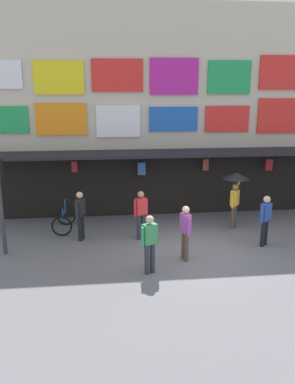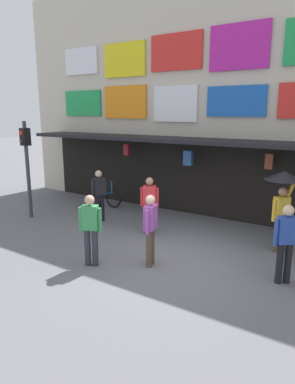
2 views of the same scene
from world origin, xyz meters
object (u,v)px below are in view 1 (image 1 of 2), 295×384
(pedestrian_in_yellow, at_px, (265,218))
(pedestrian_in_red, at_px, (149,240))
(bicycle_parked, at_px, (64,220))
(pedestrian_with_umbrella, at_px, (236,185))
(pedestrian_in_purple, at_px, (141,212))
(pedestrian_in_green, at_px, (185,230))
(pedestrian_in_white, at_px, (80,213))

(pedestrian_in_yellow, distance_m, pedestrian_in_red, 4.19)
(bicycle_parked, relative_size, pedestrian_in_red, 0.71)
(pedestrian_in_yellow, distance_m, pedestrian_with_umbrella, 1.88)
(bicycle_parked, relative_size, pedestrian_in_purple, 0.71)
(pedestrian_in_green, xyz_separation_m, pedestrian_in_purple, (-1.15, 1.77, 0.00))
(pedestrian_in_yellow, xyz_separation_m, pedestrian_in_purple, (-3.92, 0.99, 0.00))
(bicycle_parked, distance_m, pedestrian_in_green, 4.82)
(pedestrian_in_yellow, bearing_deg, pedestrian_in_red, -159.01)
(pedestrian_in_white, bearing_deg, pedestrian_with_umbrella, 5.76)
(pedestrian_in_red, distance_m, pedestrian_in_purple, 2.49)
(pedestrian_in_white, bearing_deg, pedestrian_in_red, -52.63)
(pedestrian_with_umbrella, relative_size, pedestrian_in_green, 1.24)
(pedestrian_in_yellow, xyz_separation_m, pedestrian_with_umbrella, (-0.46, 1.68, 0.69))
(pedestrian_with_umbrella, bearing_deg, pedestrian_in_purple, -168.68)
(bicycle_parked, height_order, pedestrian_in_white, pedestrian_in_white)
(pedestrian_in_white, distance_m, pedestrian_with_umbrella, 5.53)
(pedestrian_in_white, relative_size, pedestrian_in_green, 1.00)
(bicycle_parked, bearing_deg, pedestrian_in_purple, -22.61)
(pedestrian_with_umbrella, bearing_deg, pedestrian_in_white, -174.24)
(pedestrian_in_red, height_order, pedestrian_in_purple, same)
(pedestrian_in_white, bearing_deg, pedestrian_in_green, -31.17)
(pedestrian_in_purple, bearing_deg, pedestrian_with_umbrella, 11.32)
(pedestrian_in_red, bearing_deg, pedestrian_in_green, 32.16)
(pedestrian_with_umbrella, xyz_separation_m, pedestrian_in_red, (-3.45, -3.18, -0.66))
(pedestrian_in_white, height_order, pedestrian_with_umbrella, pedestrian_with_umbrella)
(bicycle_parked, distance_m, pedestrian_in_white, 1.30)
(pedestrian_with_umbrella, xyz_separation_m, pedestrian_in_green, (-2.30, -2.46, -0.69))
(pedestrian_in_red, bearing_deg, pedestrian_in_white, 127.37)
(pedestrian_in_yellow, bearing_deg, pedestrian_in_green, -164.25)
(bicycle_parked, bearing_deg, pedestrian_in_white, -55.60)
(pedestrian_in_purple, bearing_deg, pedestrian_in_green, -56.93)
(pedestrian_with_umbrella, relative_size, pedestrian_in_red, 1.24)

